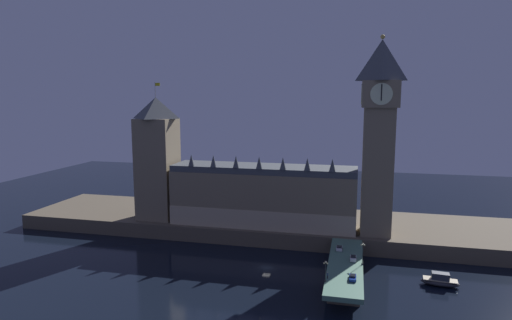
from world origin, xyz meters
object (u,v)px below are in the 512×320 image
clock_tower (379,132)px  car_southbound_trail (353,258)px  victoria_tower (157,158)px  boat_downstream (440,281)px  street_lamp_mid (363,251)px  street_lamp_near (326,269)px  pedestrian_near_rail (327,275)px  car_southbound_lead (353,277)px  car_northbound_lead (339,248)px

clock_tower → car_southbound_trail: size_ratio=17.71×
victoria_tower → boat_downstream: (104.58, -30.11, -29.31)m
car_southbound_trail → street_lamp_mid: bearing=-47.4°
clock_tower → street_lamp_mid: (-4.78, -31.84, -33.26)m
clock_tower → street_lamp_near: (-14.62, -46.56, -33.76)m
clock_tower → boat_downstream: 53.53m
clock_tower → boat_downstream: clock_tower is taller
street_lamp_mid → boat_downstream: bearing=9.0°
clock_tower → pedestrian_near_rail: clock_tower is taller
car_southbound_lead → pedestrian_near_rail: pedestrian_near_rail is taller
pedestrian_near_rail → street_lamp_mid: size_ratio=0.27×
clock_tower → car_northbound_lead: 43.94m
car_southbound_lead → street_lamp_mid: 12.25m
clock_tower → victoria_tower: size_ratio=1.28×
pedestrian_near_rail → street_lamp_mid: 15.84m
street_lamp_mid → boat_downstream: (22.57, 3.57, -8.56)m
victoria_tower → street_lamp_mid: bearing=-22.3°
pedestrian_near_rail → boat_downstream: bearing=26.4°
victoria_tower → street_lamp_mid: 91.05m
car_northbound_lead → car_southbound_lead: car_northbound_lead is taller
car_southbound_trail → car_northbound_lead: bearing=118.9°
clock_tower → pedestrian_near_rail: (-14.22, -44.13, -36.49)m
street_lamp_near → car_northbound_lead: bearing=84.1°
victoria_tower → car_northbound_lead: size_ratio=14.29×
car_southbound_lead → pedestrian_near_rail: size_ratio=2.29×
car_southbound_trail → clock_tower: bearing=75.6°
street_lamp_mid → clock_tower: bearing=81.5°
victoria_tower → car_southbound_lead: 94.45m
car_southbound_lead → pedestrian_near_rail: (-6.79, -0.89, 0.37)m
car_southbound_lead → boat_downstream: 29.76m
victoria_tower → car_northbound_lead: victoria_tower is taller
pedestrian_near_rail → street_lamp_mid: street_lamp_mid is taller
clock_tower → car_southbound_trail: clock_tower is taller
street_lamp_near → boat_downstream: 38.08m
street_lamp_near → street_lamp_mid: street_lamp_mid is taller
clock_tower → pedestrian_near_rail: bearing=-107.9°
victoria_tower → car_southbound_lead: bearing=-29.6°
street_lamp_mid → pedestrian_near_rail: bearing=-127.5°
victoria_tower → street_lamp_mid: (82.01, -33.68, -20.74)m
car_southbound_trail → pedestrian_near_rail: bearing=-114.1°
pedestrian_near_rail → boat_downstream: size_ratio=0.17×
car_southbound_trail → pedestrian_near_rail: pedestrian_near_rail is taller
clock_tower → car_southbound_trail: 47.37m
car_southbound_trail → street_lamp_mid: size_ratio=0.59×
street_lamp_near → clock_tower: bearing=72.6°
boat_downstream → street_lamp_mid: bearing=-171.0°
car_southbound_lead → boat_downstream: size_ratio=0.38×
street_lamp_near → boat_downstream: (32.42, 18.29, -8.06)m
car_southbound_trail → boat_downstream: 25.75m
street_lamp_near → pedestrian_near_rail: bearing=80.6°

